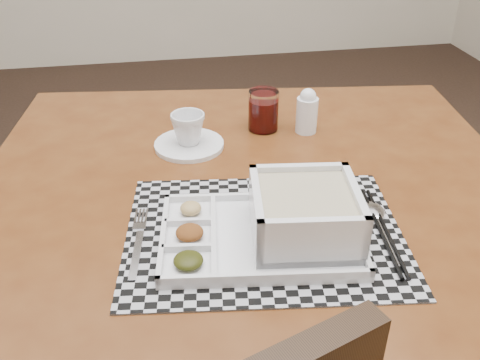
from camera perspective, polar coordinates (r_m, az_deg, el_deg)
name	(u,v)px	position (r m, az deg, el deg)	size (l,w,h in m)	color
floor	(154,294)	(1.96, -9.14, -11.93)	(5.00, 5.00, 0.00)	black
dining_table	(252,233)	(1.03, 1.26, -5.71)	(1.18, 1.18, 0.80)	#4B230D
placemat	(264,233)	(0.90, 2.59, -5.69)	(0.46, 0.35, 0.00)	#A4A4AB
serving_tray	(290,222)	(0.86, 5.32, -4.45)	(0.34, 0.26, 0.09)	silver
fork	(137,240)	(0.89, -10.95, -6.32)	(0.04, 0.19, 0.00)	silver
spoon	(376,215)	(0.96, 14.32, -3.59)	(0.04, 0.18, 0.01)	silver
chopsticks	(383,230)	(0.93, 15.02, -5.21)	(0.05, 0.24, 0.01)	black
saucer	(189,145)	(1.16, -5.45, 3.76)	(0.15, 0.15, 0.01)	silver
cup	(188,129)	(1.14, -5.54, 5.48)	(0.07, 0.07, 0.07)	silver
juice_glass	(263,112)	(1.22, 2.50, 7.26)	(0.07, 0.07, 0.09)	white
creamer_bottle	(307,111)	(1.21, 7.16, 7.27)	(0.05, 0.05, 0.10)	silver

